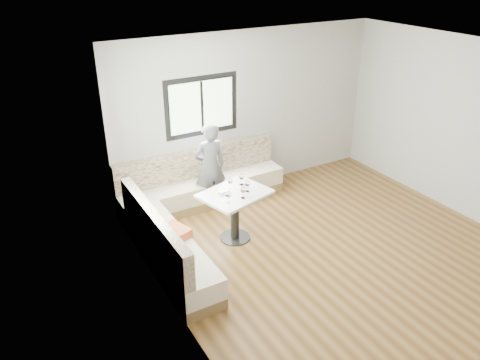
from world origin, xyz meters
The scene contains 10 objects.
room centered at (-0.08, 0.08, 1.41)m, with size 5.01×5.01×2.81m.
banquette centered at (-1.59, 1.63, 0.33)m, with size 2.90×2.80×0.95m.
table centered at (-1.11, 1.03, 0.58)m, with size 1.10×0.96×0.78m.
person centered at (-0.99, 2.06, 0.75)m, with size 0.55×0.36×1.50m, color #4C4C54.
olive_ramekin centered at (-1.29, 1.10, 0.80)m, with size 0.11×0.11×0.04m.
wine_glass_a centered at (-1.33, 0.82, 0.90)m, with size 0.08×0.08×0.18m.
wine_glass_b centered at (-1.09, 0.83, 0.90)m, with size 0.08×0.08×0.18m.
wine_glass_c centered at (-0.93, 0.97, 0.90)m, with size 0.08×0.08×0.18m.
wine_glass_d centered at (-1.10, 1.17, 0.90)m, with size 0.08×0.08×0.18m.
wine_glass_e centered at (-0.89, 1.20, 0.90)m, with size 0.08×0.08×0.18m.
Camera 1 is at (-4.03, -4.20, 3.94)m, focal length 35.00 mm.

